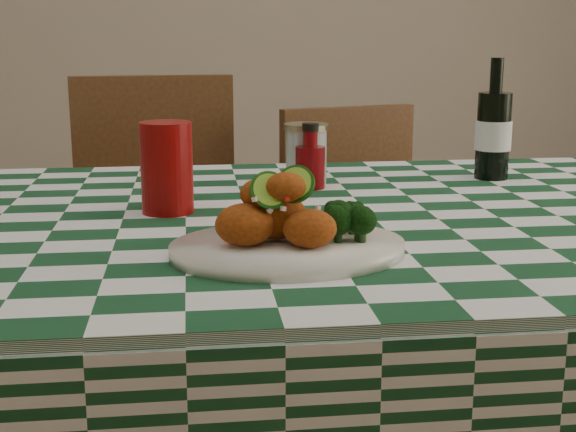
{
  "coord_description": "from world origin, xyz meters",
  "views": [
    {
      "loc": [
        -0.19,
        -1.3,
        1.09
      ],
      "look_at": [
        -0.07,
        -0.24,
        0.84
      ],
      "focal_mm": 50.0,
      "sensor_mm": 36.0,
      "label": 1
    }
  ],
  "objects": [
    {
      "name": "plate",
      "position": [
        -0.07,
        -0.24,
        0.8
      ],
      "size": [
        0.35,
        0.28,
        0.02
      ],
      "primitive_type": null,
      "rotation": [
        0.0,
        0.0,
        0.09
      ],
      "color": "white",
      "rests_on": "dining_table"
    },
    {
      "name": "dining_table",
      "position": [
        0.0,
        0.0,
        0.39
      ],
      "size": [
        1.66,
        1.06,
        0.79
      ],
      "primitive_type": null,
      "color": "#144223",
      "rests_on": "ground"
    },
    {
      "name": "wooden_chair_right",
      "position": [
        0.3,
        0.72,
        0.44
      ],
      "size": [
        0.51,
        0.52,
        0.88
      ],
      "primitive_type": null,
      "rotation": [
        0.0,
        0.0,
        0.29
      ],
      "color": "#472814",
      "rests_on": "ground"
    },
    {
      "name": "mason_jar",
      "position": [
        0.04,
        0.28,
        0.85
      ],
      "size": [
        0.1,
        0.1,
        0.12
      ],
      "primitive_type": null,
      "rotation": [
        0.0,
        0.0,
        -0.09
      ],
      "color": "#B2BCBA",
      "rests_on": "dining_table"
    },
    {
      "name": "wooden_chair_left",
      "position": [
        -0.28,
        0.74,
        0.48
      ],
      "size": [
        0.47,
        0.49,
        0.97
      ],
      "primitive_type": null,
      "rotation": [
        0.0,
        0.0,
        0.07
      ],
      "color": "#472814",
      "rests_on": "ground"
    },
    {
      "name": "fried_chicken_pile",
      "position": [
        -0.07,
        -0.24,
        0.85
      ],
      "size": [
        0.15,
        0.11,
        0.1
      ],
      "primitive_type": null,
      "color": "#AC4310",
      "rests_on": "plate"
    },
    {
      "name": "red_tumbler",
      "position": [
        -0.23,
        0.04,
        0.86
      ],
      "size": [
        0.11,
        0.11,
        0.15
      ],
      "primitive_type": "cylinder",
      "rotation": [
        0.0,
        0.0,
        0.38
      ],
      "color": "#800707",
      "rests_on": "dining_table"
    },
    {
      "name": "broccoli_side",
      "position": [
        0.02,
        -0.23,
        0.83
      ],
      "size": [
        0.07,
        0.07,
        0.06
      ],
      "primitive_type": null,
      "color": "black",
      "rests_on": "plate"
    },
    {
      "name": "beer_bottle",
      "position": [
        0.42,
        0.28,
        0.91
      ],
      "size": [
        0.08,
        0.08,
        0.25
      ],
      "primitive_type": null,
      "rotation": [
        0.0,
        0.0,
        -0.15
      ],
      "color": "black",
      "rests_on": "dining_table"
    },
    {
      "name": "ketchup_bottle",
      "position": [
        0.04,
        0.22,
        0.85
      ],
      "size": [
        0.06,
        0.06,
        0.13
      ],
      "primitive_type": null,
      "rotation": [
        0.0,
        0.0,
        -0.11
      ],
      "color": "#6B0509",
      "rests_on": "dining_table"
    }
  ]
}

